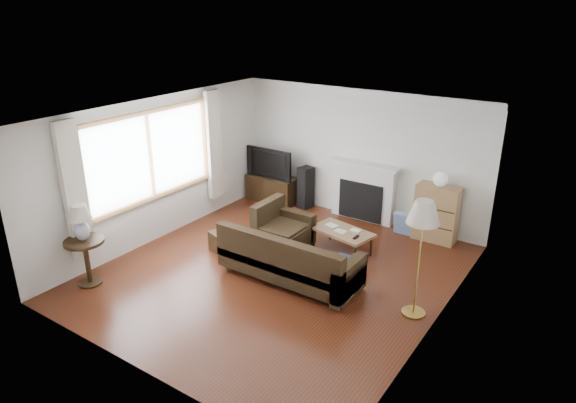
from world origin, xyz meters
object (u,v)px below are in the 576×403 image
Objects in this scene: tv_stand at (273,189)px; sectional_sofa at (290,257)px; side_table at (87,262)px; bookshelf at (436,213)px; coffee_table at (342,241)px; floor_lamp at (419,260)px.

sectional_sofa is at bearing -49.89° from tv_stand.
tv_stand is at bearing 86.18° from side_table.
bookshelf reaches higher than side_table.
side_table is at bearing -93.82° from tv_stand.
coffee_table is at bearing -130.76° from bookshelf.
floor_lamp is (0.56, -2.42, 0.32)m from bookshelf.
coffee_table is (0.21, 1.27, -0.18)m from sectional_sofa.
floor_lamp reaches higher than tv_stand.
coffee_table is at bearing 147.33° from floor_lamp.
tv_stand is 1.07× the size of bookshelf.
bookshelf reaches higher than coffee_table.
side_table is (-0.29, -4.33, 0.09)m from tv_stand.
tv_stand is 1.07× the size of coffee_table.
coffee_table is at bearing 80.68° from sectional_sofa.
sectional_sofa is 3.25× the size of side_table.
coffee_table is 4.04m from side_table.
tv_stand is 3.51m from bookshelf.
bookshelf is 5.80m from side_table.
floor_lamp is (4.06, -2.37, 0.56)m from tv_stand.
side_table is at bearing -143.72° from sectional_sofa.
tv_stand is 3.33m from sectional_sofa.
bookshelf is at bearing 62.49° from sectional_sofa.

